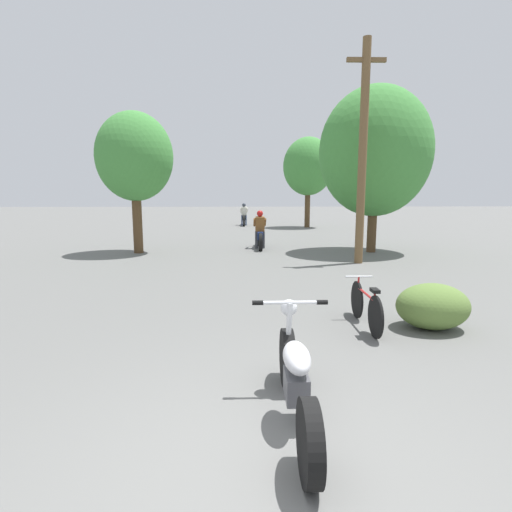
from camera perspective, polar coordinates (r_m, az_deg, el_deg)
name	(u,v)px	position (r m, az deg, el deg)	size (l,w,h in m)	color
ground_plane	(261,480)	(3.31, 0.65, -29.30)	(120.00, 120.00, 0.00)	#60605E
utility_pole	(363,151)	(12.16, 15.00, 14.24)	(1.10, 0.24, 6.30)	brown
roadside_tree_right_near	(375,152)	(14.64, 16.67, 14.05)	(3.81, 3.43, 5.65)	#513A23
roadside_tree_right_far	(308,167)	(24.56, 7.46, 12.54)	(2.99, 2.69, 5.36)	#513A23
roadside_tree_left	(134,157)	(14.41, -16.97, 13.32)	(2.58, 2.32, 4.76)	#513A23
roadside_bush	(433,306)	(6.69, 23.92, -6.58)	(1.10, 0.88, 0.70)	#5B7A38
motorcycle_foreground	(296,378)	(3.76, 5.71, -16.98)	(0.76, 2.10, 0.99)	black
motorcycle_rider_lead	(260,234)	(15.03, 0.56, 3.16)	(0.50, 2.08, 1.42)	black
motorcycle_rider_far	(244,217)	(25.84, -1.73, 5.59)	(0.50, 2.14, 1.43)	black
bicycle_parked	(366,306)	(6.42, 15.41, -6.90)	(0.44, 1.57, 0.72)	black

